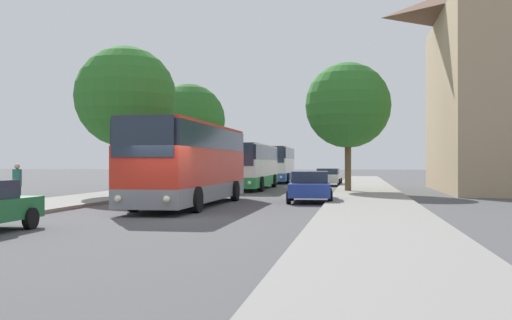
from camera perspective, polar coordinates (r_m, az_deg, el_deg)
name	(u,v)px	position (r m, az deg, el deg)	size (l,w,h in m)	color
ground_plane	(170,218)	(21.04, -8.18, -5.45)	(300.00, 300.00, 0.00)	#4C4C4F
sidewalk_right	(376,219)	(20.04, 11.34, -5.49)	(4.00, 120.00, 0.15)	gray
bus_front	(191,163)	(26.54, -6.26, -0.27)	(2.84, 12.02, 3.57)	gray
bus_middle	(251,166)	(43.00, -0.50, -0.53)	(2.94, 12.10, 3.18)	#238942
bus_rear	(277,164)	(56.64, 2.00, -0.37)	(3.04, 10.23, 3.37)	#2D519E
parked_car_right_near	(310,186)	(28.99, 5.18, -2.50)	(2.29, 4.45, 1.49)	#233D9E
parked_car_right_far	(328,177)	(49.93, 6.88, -1.58)	(2.22, 4.73, 1.43)	silver
pedestrian_waiting_near	(17,185)	(25.80, -21.80, -2.21)	(0.36, 0.36, 1.72)	#23232D
tree_left_near	(125,97)	(34.85, -12.33, 5.90)	(5.71, 5.71, 8.36)	brown
tree_left_far	(189,120)	(51.58, -6.41, 3.78)	(6.21, 6.21, 8.51)	brown
tree_right_near	(348,105)	(38.31, 8.75, 5.17)	(5.39, 5.39, 8.08)	brown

